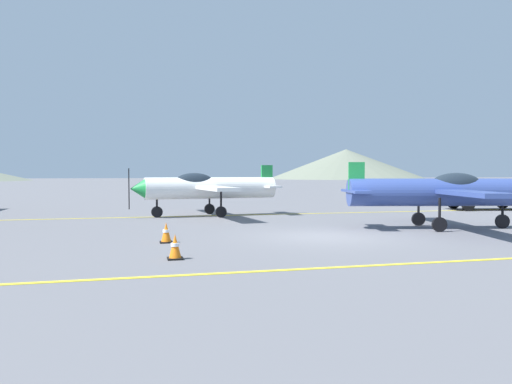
{
  "coord_description": "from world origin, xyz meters",
  "views": [
    {
      "loc": [
        -5.94,
        -14.37,
        2.0
      ],
      "look_at": [
        -0.74,
        6.0,
        1.2
      ],
      "focal_mm": 34.36,
      "sensor_mm": 36.0,
      "label": 1
    }
  ],
  "objects_px": {
    "airplane_mid": "(206,187)",
    "traffic_cone_front": "(175,247)",
    "traffic_cone_side": "(166,233)",
    "airplane_near": "(441,191)",
    "car_sedan": "(485,194)"
  },
  "relations": [
    {
      "from": "airplane_mid",
      "to": "traffic_cone_front",
      "type": "relative_size",
      "value": 13.64
    },
    {
      "from": "traffic_cone_front",
      "to": "traffic_cone_side",
      "type": "xyz_separation_m",
      "value": [
        -0.01,
        2.8,
        0.0
      ]
    },
    {
      "from": "airplane_near",
      "to": "airplane_mid",
      "type": "relative_size",
      "value": 1.0
    },
    {
      "from": "car_sedan",
      "to": "traffic_cone_front",
      "type": "distance_m",
      "value": 21.26
    },
    {
      "from": "airplane_near",
      "to": "traffic_cone_front",
      "type": "bearing_deg",
      "value": -157.81
    },
    {
      "from": "car_sedan",
      "to": "traffic_cone_side",
      "type": "relative_size",
      "value": 7.78
    },
    {
      "from": "airplane_near",
      "to": "airplane_mid",
      "type": "xyz_separation_m",
      "value": [
        -7.48,
        7.29,
        0.0
      ]
    },
    {
      "from": "traffic_cone_side",
      "to": "airplane_mid",
      "type": "bearing_deg",
      "value": 74.16
    },
    {
      "from": "traffic_cone_front",
      "to": "airplane_near",
      "type": "bearing_deg",
      "value": 22.19
    },
    {
      "from": "airplane_near",
      "to": "traffic_cone_side",
      "type": "height_order",
      "value": "airplane_near"
    },
    {
      "from": "car_sedan",
      "to": "traffic_cone_side",
      "type": "bearing_deg",
      "value": -154.19
    },
    {
      "from": "airplane_mid",
      "to": "airplane_near",
      "type": "bearing_deg",
      "value": -44.25
    },
    {
      "from": "traffic_cone_front",
      "to": "airplane_mid",
      "type": "bearing_deg",
      "value": 78.02
    },
    {
      "from": "airplane_mid",
      "to": "traffic_cone_front",
      "type": "bearing_deg",
      "value": -101.98
    },
    {
      "from": "airplane_near",
      "to": "traffic_cone_front",
      "type": "relative_size",
      "value": 13.58
    }
  ]
}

